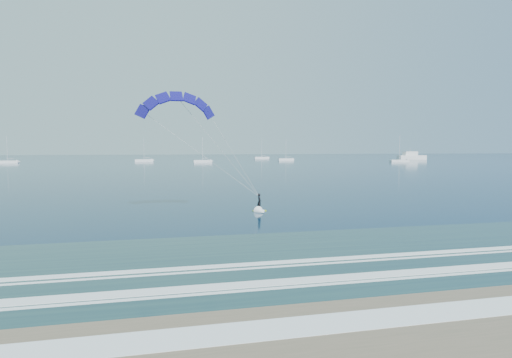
{
  "coord_description": "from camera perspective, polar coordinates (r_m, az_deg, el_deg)",
  "views": [
    {
      "loc": [
        -5.99,
        -17.04,
        7.13
      ],
      "look_at": [
        4.82,
        26.08,
        4.05
      ],
      "focal_mm": 32.0,
      "sensor_mm": 36.0,
      "label": 1
    }
  ],
  "objects": [
    {
      "name": "ground",
      "position": [
        19.42,
        5.17,
        -17.6
      ],
      "size": [
        900.0,
        900.0,
        0.0
      ],
      "primitive_type": "plane",
      "color": "#082C46",
      "rests_on": "ground"
    },
    {
      "name": "kitesurfer_rig",
      "position": [
        47.69,
        -4.85,
        4.06
      ],
      "size": [
        15.53,
        6.1,
        13.73
      ],
      "color": "#9BBC16",
      "rests_on": "ground"
    },
    {
      "name": "motor_yacht",
      "position": [
        283.67,
        18.84,
        2.69
      ],
      "size": [
        17.22,
        4.59,
        6.82
      ],
      "color": "silver",
      "rests_on": "ground"
    },
    {
      "name": "sailboat_1",
      "position": [
        234.77,
        -28.63,
        1.91
      ],
      "size": [
        9.06,
        2.4,
        12.39
      ],
      "color": "silver",
      "rests_on": "ground"
    },
    {
      "name": "sailboat_2",
      "position": [
        235.2,
        -13.82,
        2.28
      ],
      "size": [
        8.89,
        2.4,
        11.96
      ],
      "color": "silver",
      "rests_on": "ground"
    },
    {
      "name": "sailboat_3",
      "position": [
        217.18,
        -6.69,
        2.24
      ],
      "size": [
        8.65,
        2.4,
        12.01
      ],
      "color": "silver",
      "rests_on": "ground"
    },
    {
      "name": "sailboat_4",
      "position": [
        288.04,
        0.71,
        2.68
      ],
      "size": [
        9.37,
        2.4,
        12.66
      ],
      "color": "silver",
      "rests_on": "ground"
    },
    {
      "name": "sailboat_5",
      "position": [
        248.43,
        3.75,
        2.47
      ],
      "size": [
        8.48,
        2.4,
        11.6
      ],
      "color": "silver",
      "rests_on": "ground"
    },
    {
      "name": "sailboat_6",
      "position": [
        231.97,
        17.47,
        2.19
      ],
      "size": [
        9.62,
        2.4,
        12.91
      ],
      "color": "silver",
      "rests_on": "ground"
    }
  ]
}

